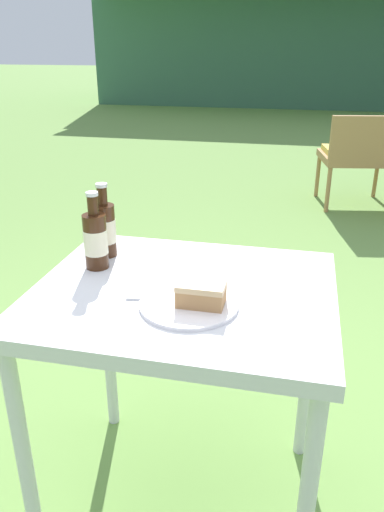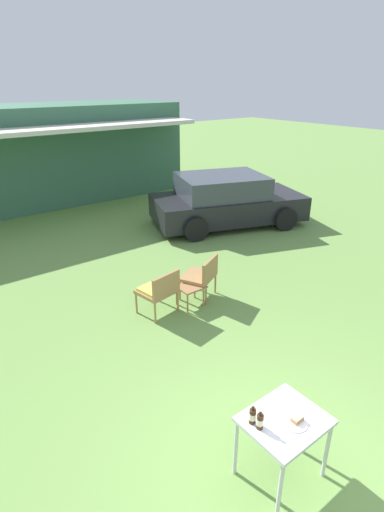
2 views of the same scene
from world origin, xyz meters
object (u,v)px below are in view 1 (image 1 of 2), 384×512
Objects in this scene: patio_table at (184,318)px; cola_bottle_far at (96,239)px; cola_bottle_near at (104,229)px; cake_on_plate at (194,299)px; wicker_chair_cushioned at (359,153)px.

patio_table is 0.33m from cola_bottle_far.
cake_on_plate is at bearing -37.72° from cola_bottle_near.
wicker_chair_cushioned is 3.33× the size of cake_on_plate.
wicker_chair_cushioned is 3.44m from cola_bottle_far.
patio_table is 3.53× the size of cola_bottle_far.
cola_bottle_far is at bearing 62.95° from wicker_chair_cushioned.
cola_bottle_near reaches higher than cake_on_plate.
patio_table is 0.15m from cake_on_plate.
patio_table is 0.37m from cola_bottle_near.
cola_bottle_far is (-0.32, 0.17, 0.06)m from cake_on_plate.
wicker_chair_cushioned is 3.43m from patio_table.
cola_bottle_far is (0.01, -0.09, 0.00)m from cola_bottle_near.
patio_table is at bearing -30.55° from cola_bottle_near.
cola_bottle_near is (-0.28, 0.17, 0.17)m from patio_table.
cake_on_plate reaches higher than wicker_chair_cushioned.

